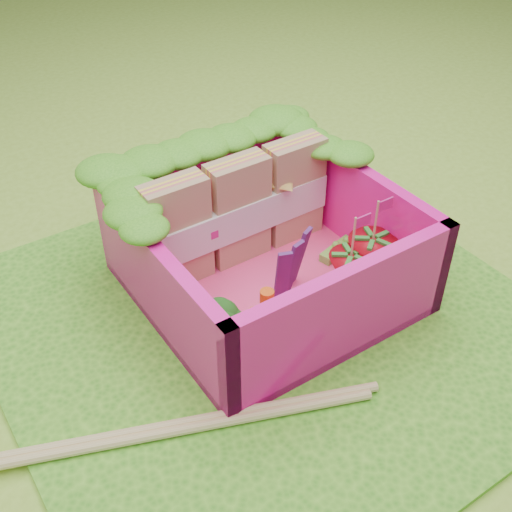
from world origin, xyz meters
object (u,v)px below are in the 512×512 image
at_px(sandwich_stack, 239,211).
at_px(strawberry_right, 370,259).
at_px(strawberry_left, 349,273).
at_px(bento_box, 267,248).
at_px(chopsticks, 130,436).
at_px(broccoli, 218,328).

height_order(sandwich_stack, strawberry_right, sandwich_stack).
xyz_separation_m(sandwich_stack, strawberry_right, (0.46, -0.57, -0.16)).
distance_m(strawberry_left, strawberry_right, 0.16).
relative_size(bento_box, strawberry_right, 2.60).
xyz_separation_m(bento_box, strawberry_left, (0.31, -0.30, -0.10)).
bearing_deg(bento_box, strawberry_left, -44.48).
bearing_deg(chopsticks, strawberry_right, 7.52).
relative_size(bento_box, broccoli, 4.16).
relative_size(sandwich_stack, chopsticks, 0.52).
distance_m(bento_box, strawberry_right, 0.55).
bearing_deg(bento_box, sandwich_stack, 88.84).
height_order(strawberry_right, chopsticks, strawberry_right).
bearing_deg(sandwich_stack, broccoli, -129.89).
bearing_deg(broccoli, chopsticks, -162.55).
bearing_deg(bento_box, strawberry_right, -31.78).
distance_m(sandwich_stack, strawberry_left, 0.68).
height_order(bento_box, strawberry_right, same).
height_order(bento_box, strawberry_left, bento_box).
height_order(strawberry_left, strawberry_right, strawberry_right).
height_order(bento_box, sandwich_stack, sandwich_stack).
distance_m(bento_box, strawberry_left, 0.44).
distance_m(sandwich_stack, chopsticks, 1.33).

